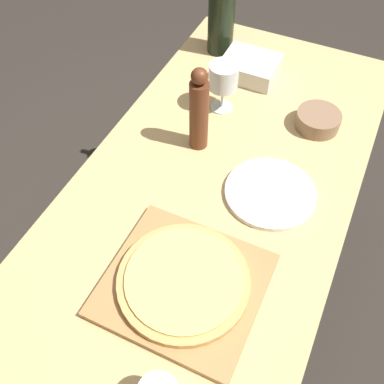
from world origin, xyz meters
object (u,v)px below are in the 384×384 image
(wine_bottle, at_px, (222,14))
(wine_glass, at_px, (223,78))
(small_bowl, at_px, (318,120))
(pizza, at_px, (184,281))
(pepper_mill, at_px, (199,111))

(wine_bottle, distance_m, wine_glass, 0.30)
(wine_glass, height_order, small_bowl, wine_glass)
(small_bowl, bearing_deg, wine_glass, -171.63)
(pizza, relative_size, small_bowl, 2.28)
(wine_glass, bearing_deg, pizza, -75.15)
(wine_glass, bearing_deg, pepper_mill, -89.75)
(wine_bottle, xyz_separation_m, pepper_mill, (0.12, -0.45, -0.01))
(pepper_mill, bearing_deg, small_bowl, 36.97)
(pepper_mill, xyz_separation_m, wine_glass, (-0.00, 0.17, -0.01))
(pizza, xyz_separation_m, pepper_mill, (-0.16, 0.42, 0.09))
(pepper_mill, xyz_separation_m, small_bowl, (0.28, 0.21, -0.10))
(pizza, distance_m, wine_glass, 0.62)
(pizza, height_order, pepper_mill, pepper_mill)
(pepper_mill, bearing_deg, wine_glass, 90.25)
(pizza, distance_m, pepper_mill, 0.46)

